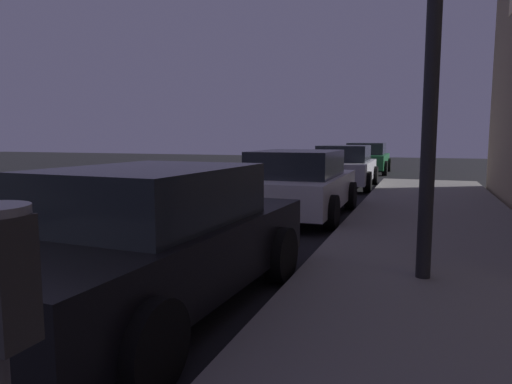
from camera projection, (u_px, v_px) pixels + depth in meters
name	position (u px, v px, depth m)	size (l,w,h in m)	color
car_black	(153.00, 239.00, 4.55)	(2.16, 4.24, 1.43)	black
car_white	(299.00, 183.00, 9.87)	(2.13, 4.14, 1.43)	silver
car_silver	(344.00, 167.00, 15.58)	(2.09, 4.21, 1.43)	#B7B7BF
car_green	(367.00, 158.00, 21.75)	(2.11, 4.07, 1.43)	#19592D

